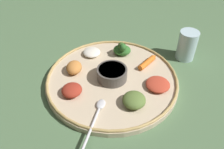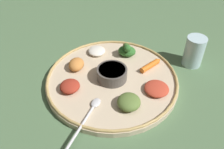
{
  "view_description": "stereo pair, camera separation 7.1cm",
  "coord_description": "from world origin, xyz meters",
  "px_view_note": "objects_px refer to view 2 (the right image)",
  "views": [
    {
      "loc": [
        -0.43,
        -0.32,
        0.5
      ],
      "look_at": [
        0.0,
        0.0,
        0.03
      ],
      "focal_mm": 38.34,
      "sensor_mm": 36.0,
      "label": 1
    },
    {
      "loc": [
        -0.38,
        -0.37,
        0.5
      ],
      "look_at": [
        0.0,
        0.0,
        0.03
      ],
      "focal_mm": 38.34,
      "sensor_mm": 36.0,
      "label": 2
    }
  ],
  "objects_px": {
    "greens_pile": "(127,50)",
    "spoon": "(89,114)",
    "carrot_near_spoon": "(151,65)",
    "drinking_glass": "(194,53)",
    "center_bowl": "(112,73)"
  },
  "relations": [
    {
      "from": "spoon",
      "to": "carrot_near_spoon",
      "type": "distance_m",
      "value": 0.27
    },
    {
      "from": "spoon",
      "to": "greens_pile",
      "type": "distance_m",
      "value": 0.28
    },
    {
      "from": "center_bowl",
      "to": "spoon",
      "type": "xyz_separation_m",
      "value": [
        -0.14,
        -0.06,
        -0.02
      ]
    },
    {
      "from": "center_bowl",
      "to": "carrot_near_spoon",
      "type": "relative_size",
      "value": 1.01
    },
    {
      "from": "center_bowl",
      "to": "carrot_near_spoon",
      "type": "bearing_deg",
      "value": -23.04
    },
    {
      "from": "greens_pile",
      "to": "spoon",
      "type": "bearing_deg",
      "value": -159.07
    },
    {
      "from": "spoon",
      "to": "carrot_near_spoon",
      "type": "height_order",
      "value": "carrot_near_spoon"
    },
    {
      "from": "carrot_near_spoon",
      "to": "drinking_glass",
      "type": "distance_m",
      "value": 0.15
    },
    {
      "from": "carrot_near_spoon",
      "to": "drinking_glass",
      "type": "height_order",
      "value": "drinking_glass"
    },
    {
      "from": "spoon",
      "to": "drinking_glass",
      "type": "bearing_deg",
      "value": -10.17
    },
    {
      "from": "spoon",
      "to": "center_bowl",
      "type": "bearing_deg",
      "value": 21.07
    },
    {
      "from": "greens_pile",
      "to": "drinking_glass",
      "type": "distance_m",
      "value": 0.22
    },
    {
      "from": "center_bowl",
      "to": "drinking_glass",
      "type": "distance_m",
      "value": 0.28
    },
    {
      "from": "carrot_near_spoon",
      "to": "center_bowl",
      "type": "bearing_deg",
      "value": 156.96
    },
    {
      "from": "center_bowl",
      "to": "drinking_glass",
      "type": "height_order",
      "value": "drinking_glass"
    }
  ]
}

